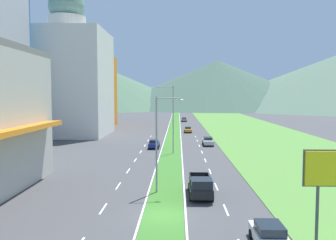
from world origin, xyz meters
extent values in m
plane|color=#424244|center=(0.00, 0.00, 0.00)|extent=(600.00, 600.00, 0.00)
cube|color=#387028|center=(0.00, 60.00, 0.03)|extent=(3.20, 240.00, 0.06)
cube|color=#518438|center=(20.60, 60.00, 0.03)|extent=(24.00, 240.00, 0.06)
cube|color=silver|center=(-5.10, 1.68, 0.01)|extent=(0.16, 2.80, 0.01)
cube|color=silver|center=(-5.10, 8.90, 0.01)|extent=(0.16, 2.80, 0.01)
cube|color=silver|center=(-5.10, 16.13, 0.01)|extent=(0.16, 2.80, 0.01)
cube|color=silver|center=(-5.10, 23.36, 0.01)|extent=(0.16, 2.80, 0.01)
cube|color=silver|center=(-5.10, 30.58, 0.01)|extent=(0.16, 2.80, 0.01)
cube|color=silver|center=(-5.10, 37.81, 0.01)|extent=(0.16, 2.80, 0.01)
cube|color=silver|center=(-5.10, 45.03, 0.01)|extent=(0.16, 2.80, 0.01)
cube|color=silver|center=(-5.10, 52.26, 0.01)|extent=(0.16, 2.80, 0.01)
cube|color=silver|center=(5.10, 1.68, 0.01)|extent=(0.16, 2.80, 0.01)
cube|color=silver|center=(5.10, 8.90, 0.01)|extent=(0.16, 2.80, 0.01)
cube|color=silver|center=(5.10, 16.13, 0.01)|extent=(0.16, 2.80, 0.01)
cube|color=silver|center=(5.10, 23.36, 0.01)|extent=(0.16, 2.80, 0.01)
cube|color=silver|center=(5.10, 30.58, 0.01)|extent=(0.16, 2.80, 0.01)
cube|color=silver|center=(5.10, 37.81, 0.01)|extent=(0.16, 2.80, 0.01)
cube|color=silver|center=(5.10, 45.03, 0.01)|extent=(0.16, 2.80, 0.01)
cube|color=silver|center=(5.10, 52.26, 0.01)|extent=(0.16, 2.80, 0.01)
cube|color=silver|center=(-1.75, 60.00, 0.01)|extent=(0.16, 240.00, 0.01)
cube|color=silver|center=(1.75, 60.00, 0.01)|extent=(0.16, 240.00, 0.01)
cube|color=silver|center=(-24.81, 54.67, 12.16)|extent=(18.30, 18.30, 24.32)
cylinder|color=beige|center=(-24.81, 54.67, 25.97)|extent=(8.66, 8.66, 3.30)
sphere|color=slate|center=(-24.81, 54.67, 30.10)|extent=(8.25, 8.25, 8.25)
cube|color=orange|center=(-26.87, 76.03, 10.62)|extent=(16.76, 16.76, 21.24)
cone|color=#47664C|center=(-72.75, 234.80, 18.83)|extent=(179.20, 179.20, 37.66)
cone|color=#3D5647|center=(31.10, 238.65, 17.85)|extent=(170.79, 170.79, 35.70)
cylinder|color=#99999E|center=(-0.95, 6.60, 4.66)|extent=(0.18, 0.18, 9.32)
cylinder|color=#99999E|center=(0.22, 6.66, 9.17)|extent=(2.34, 0.22, 0.10)
ellipsoid|color=silver|center=(1.39, 6.72, 8.97)|extent=(0.56, 0.28, 0.20)
cylinder|color=#99999E|center=(0.33, 28.89, 5.45)|extent=(0.18, 0.18, 10.89)
cylinder|color=#99999E|center=(-1.22, 28.78, 10.74)|extent=(3.11, 0.32, 0.10)
ellipsoid|color=silver|center=(-2.77, 28.68, 10.54)|extent=(0.56, 0.28, 0.20)
cylinder|color=#4C4C51|center=(10.00, -4.54, 1.89)|extent=(0.20, 0.20, 3.77)
cube|color=navy|center=(-3.17, 34.78, 0.66)|extent=(1.75, 4.32, 0.68)
cube|color=black|center=(-3.17, 34.61, 1.27)|extent=(1.51, 1.90, 0.53)
cylinder|color=black|center=(-4.01, 36.12, 0.32)|extent=(0.22, 0.64, 0.64)
cylinder|color=black|center=(-2.32, 36.12, 0.32)|extent=(0.22, 0.64, 0.64)
cylinder|color=black|center=(-4.01, 33.44, 0.32)|extent=(0.22, 0.64, 0.64)
cylinder|color=black|center=(-2.32, 33.44, 0.32)|extent=(0.22, 0.64, 0.64)
cube|color=slate|center=(3.25, 96.70, 0.69)|extent=(1.77, 4.03, 0.74)
cube|color=black|center=(3.25, 96.86, 1.27)|extent=(1.52, 1.77, 0.42)
cylinder|color=black|center=(4.10, 95.45, 0.32)|extent=(0.22, 0.64, 0.64)
cylinder|color=black|center=(2.40, 95.45, 0.32)|extent=(0.22, 0.64, 0.64)
cylinder|color=black|center=(4.10, 97.94, 0.32)|extent=(0.22, 0.64, 0.64)
cylinder|color=black|center=(2.40, 97.94, 0.32)|extent=(0.22, 0.64, 0.64)
cube|color=#C6842D|center=(3.63, 60.96, 0.64)|extent=(1.74, 4.42, 0.63)
cube|color=black|center=(3.63, 61.14, 1.19)|extent=(1.50, 1.95, 0.47)
cylinder|color=black|center=(4.47, 59.59, 0.32)|extent=(0.22, 0.64, 0.64)
cylinder|color=black|center=(2.79, 59.59, 0.32)|extent=(0.22, 0.64, 0.64)
cylinder|color=black|center=(4.47, 62.33, 0.32)|extent=(0.22, 0.64, 0.64)
cylinder|color=black|center=(2.79, 62.33, 0.32)|extent=(0.22, 0.64, 0.64)
cube|color=#B2B2B7|center=(6.78, 38.61, 0.67)|extent=(1.81, 4.71, 0.71)
cube|color=black|center=(6.78, 38.79, 1.28)|extent=(1.56, 2.07, 0.50)
cylinder|color=black|center=(7.65, 37.15, 0.32)|extent=(0.22, 0.64, 0.64)
cylinder|color=black|center=(5.91, 37.15, 0.32)|extent=(0.22, 0.64, 0.64)
cylinder|color=black|center=(7.65, 40.07, 0.32)|extent=(0.22, 0.64, 0.64)
cylinder|color=black|center=(5.91, 40.07, 0.32)|extent=(0.22, 0.64, 0.64)
cube|color=silver|center=(6.84, -5.45, 0.63)|extent=(1.83, 4.54, 0.62)
cube|color=black|center=(6.84, -5.26, 1.22)|extent=(1.57, 2.00, 0.54)
cylinder|color=black|center=(7.72, -4.04, 0.32)|extent=(0.22, 0.64, 0.64)
cylinder|color=black|center=(5.96, -4.04, 0.32)|extent=(0.22, 0.64, 0.64)
cube|color=black|center=(3.24, 5.64, 0.80)|extent=(2.00, 5.40, 0.80)
cube|color=black|center=(3.24, 4.04, 1.60)|extent=(1.84, 2.00, 0.80)
cube|color=black|center=(4.18, 6.74, 1.42)|extent=(0.10, 3.20, 0.44)
cube|color=black|center=(2.30, 6.74, 1.42)|extent=(0.10, 3.20, 0.44)
cube|color=black|center=(3.24, 8.29, 1.42)|extent=(1.84, 0.10, 0.44)
cylinder|color=black|center=(4.20, 4.02, 0.40)|extent=(0.26, 0.80, 0.80)
cylinder|color=black|center=(2.28, 4.02, 0.40)|extent=(0.26, 0.80, 0.80)
cylinder|color=black|center=(4.20, 7.26, 0.40)|extent=(0.26, 0.80, 0.80)
cylinder|color=black|center=(2.28, 7.26, 0.40)|extent=(0.26, 0.80, 0.80)
camera|label=1|loc=(1.14, -26.30, 9.46)|focal=36.92mm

